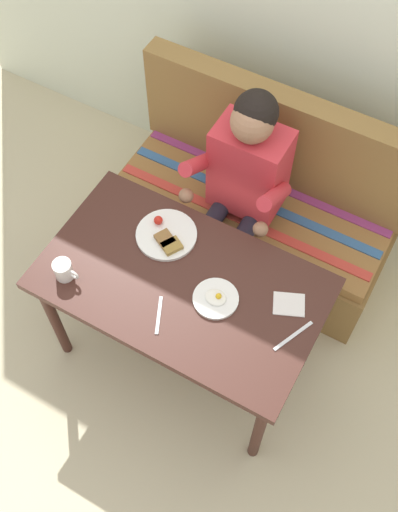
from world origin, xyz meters
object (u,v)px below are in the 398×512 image
couch (255,209)px  napkin (289,304)px  knife (293,336)px  person (242,182)px  plate_breakfast (167,236)px  table (182,291)px  coffee_mug (64,270)px  plate_eggs (216,298)px  fork (159,315)px

couch → napkin: 0.88m
napkin → knife: napkin is taller
person → plate_breakfast: bearing=-109.3°
plate_breakfast → table: bearing=-43.5°
napkin → coffee_mug: bearing=-159.1°
plate_eggs → person: bearing=107.2°
person → plate_eggs: bearing=-72.8°
coffee_mug → plate_eggs: bearing=19.1°
person → plate_eggs: 0.62m
table → plate_eggs: bearing=-2.0°
fork → plate_breakfast: bearing=91.0°
plate_breakfast → knife: plate_breakfast is taller
plate_eggs → knife: (0.35, 0.01, -0.01)m
coffee_mug → plate_breakfast: bearing=54.1°
plate_eggs → napkin: bearing=24.7°
person → plate_breakfast: person is taller
coffee_mug → fork: bearing=4.2°
table → fork: (-0.00, -0.18, 0.08)m
person → plate_breakfast: size_ratio=4.50×
couch → napkin: bearing=-55.7°
couch → plate_eggs: 0.89m
couch → plate_eggs: couch is taller
person → napkin: person is taller
person → knife: size_ratio=6.06×
person → plate_eggs: person is taller
plate_eggs → coffee_mug: 0.64m
plate_eggs → fork: plate_eggs is taller
person → fork: (0.02, -0.77, -0.01)m
couch → plate_eggs: size_ratio=7.53×
table → knife: bearing=-0.0°
coffee_mug → napkin: (0.88, 0.34, -0.04)m
plate_eggs → napkin: 0.30m
couch → coffee_mug: 1.16m
knife → fork: bearing=-136.5°
plate_breakfast → plate_eggs: 0.37m
coffee_mug → person: bearing=62.3°
plate_breakfast → plate_eggs: bearing=-26.3°
plate_breakfast → fork: (0.17, -0.34, -0.01)m
plate_eggs → fork: (-0.17, -0.18, -0.01)m
napkin → fork: napkin is taller
table → plate_breakfast: size_ratio=4.45×
couch → napkin: (0.44, -0.64, 0.40)m
plate_eggs → knife: 0.35m
napkin → table: bearing=-164.7°
coffee_mug → napkin: bearing=20.9°
knife → couch: bearing=147.8°
table → couch: couch is taller
coffee_mug → fork: 0.44m
fork → knife: 0.55m
plate_eggs → coffee_mug: coffee_mug is taller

